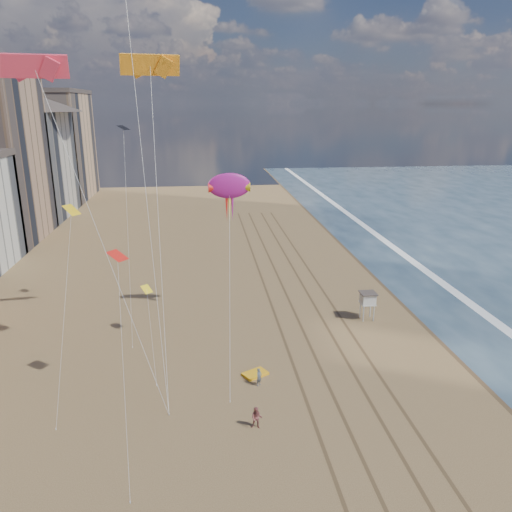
{
  "coord_description": "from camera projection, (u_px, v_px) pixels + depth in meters",
  "views": [
    {
      "loc": [
        -9.28,
        -19.53,
        23.49
      ],
      "look_at": [
        -4.24,
        26.0,
        9.5
      ],
      "focal_mm": 35.0,
      "sensor_mm": 36.0,
      "label": 1
    }
  ],
  "objects": [
    {
      "name": "wet_sand",
      "position": [
        418.0,
        288.0,
        66.43
      ],
      "size": [
        260.0,
        260.0,
        0.0
      ],
      "primitive_type": "plane",
      "color": "#42301E",
      "rests_on": "ground"
    },
    {
      "name": "foam",
      "position": [
        448.0,
        287.0,
        66.87
      ],
      "size": [
        260.0,
        260.0,
        0.0
      ],
      "primitive_type": "plane",
      "color": "white",
      "rests_on": "ground"
    },
    {
      "name": "tracks",
      "position": [
        313.0,
        325.0,
        55.19
      ],
      "size": [
        7.68,
        120.0,
        0.01
      ],
      "color": "brown",
      "rests_on": "ground"
    },
    {
      "name": "lifeguard_stand",
      "position": [
        368.0,
        299.0,
        56.12
      ],
      "size": [
        1.79,
        1.79,
        3.23
      ],
      "color": "silver",
      "rests_on": "ground"
    },
    {
      "name": "grounded_kite",
      "position": [
        255.0,
        374.0,
        45.07
      ],
      "size": [
        2.55,
        2.25,
        0.25
      ],
      "primitive_type": "cube",
      "rotation": [
        0.0,
        0.0,
        0.5
      ],
      "color": "#FFAF15",
      "rests_on": "ground"
    },
    {
      "name": "show_kite",
      "position": [
        229.0,
        186.0,
        53.04
      ],
      "size": [
        4.53,
        9.11,
        22.29
      ],
      "color": "#AB1A85",
      "rests_on": "ground"
    },
    {
      "name": "kite_flyer_a",
      "position": [
        259.0,
        377.0,
        43.25
      ],
      "size": [
        0.69,
        0.69,
        1.62
      ],
      "primitive_type": "imported",
      "rotation": [
        0.0,
        0.0,
        0.78
      ],
      "color": "#525C6A",
      "rests_on": "ground"
    },
    {
      "name": "kite_flyer_b",
      "position": [
        257.0,
        418.0,
        37.5
      ],
      "size": [
        1.0,
        0.86,
        1.76
      ],
      "primitive_type": "imported",
      "rotation": [
        0.0,
        0.0,
        -0.26
      ],
      "color": "#914B49",
      "rests_on": "ground"
    },
    {
      "name": "parafoils",
      "position": [
        116.0,
        25.0,
        38.92
      ],
      "size": [
        11.21,
        13.5,
        9.44
      ],
      "color": "black",
      "rests_on": "ground"
    },
    {
      "name": "small_kites",
      "position": [
        112.0,
        221.0,
        45.28
      ],
      "size": [
        7.32,
        17.7,
        16.57
      ],
      "color": "yellow",
      "rests_on": "ground"
    }
  ]
}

